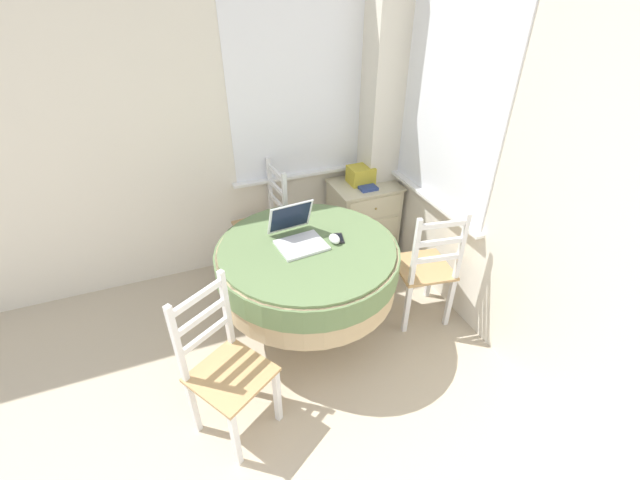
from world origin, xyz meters
TOP-DOWN VIEW (x-y plane):
  - corner_room_shell at (1.35, 1.92)m, footprint 4.55×4.85m
  - round_dining_table at (1.13, 1.91)m, footprint 1.21×1.21m
  - laptop at (1.09, 1.98)m, footprint 0.33×0.37m
  - computer_mouse at (1.32, 1.88)m, footprint 0.07×0.10m
  - cell_phone at (1.36, 1.91)m, footprint 0.09×0.13m
  - dining_chair_near_back_window at (1.07, 2.77)m, footprint 0.42×0.42m
  - dining_chair_near_right_window at (1.98, 1.74)m, footprint 0.44×0.45m
  - dining_chair_camera_near at (0.45, 1.38)m, footprint 0.53×0.54m
  - corner_cabinet at (1.98, 2.74)m, footprint 0.57×0.46m
  - storage_box at (1.95, 2.78)m, footprint 0.21×0.18m
  - book_on_cabinet at (1.96, 2.69)m, footprint 0.15×0.21m

SIDE VIEW (x-z plane):
  - corner_cabinet at x=1.98m, z-range 0.00..0.69m
  - dining_chair_near_back_window at x=1.07m, z-range -0.03..0.94m
  - dining_chair_near_right_window at x=1.98m, z-range -0.03..0.94m
  - dining_chair_camera_near at x=0.45m, z-range -0.03..0.94m
  - round_dining_table at x=1.13m, z-range 0.23..1.00m
  - book_on_cabinet at x=1.96m, z-range 0.69..0.71m
  - storage_box at x=1.95m, z-range 0.69..0.84m
  - cell_phone at x=1.36m, z-range 0.77..0.78m
  - computer_mouse at x=1.32m, z-range 0.77..0.82m
  - laptop at x=1.09m, z-range 0.69..0.95m
  - corner_room_shell at x=1.35m, z-range 0.00..2.55m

